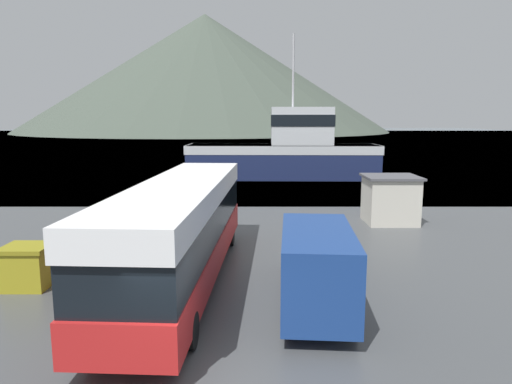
% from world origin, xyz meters
% --- Properties ---
extents(water_surface, '(240.00, 240.00, 0.00)m').
position_xyz_m(water_surface, '(0.00, 139.25, 0.00)').
color(water_surface, slate).
rests_on(water_surface, ground).
extents(hill_backdrop, '(151.69, 151.69, 48.20)m').
position_xyz_m(hill_backdrop, '(-19.89, 189.03, 24.10)').
color(hill_backdrop, '#424C42').
rests_on(hill_backdrop, ground).
extents(tour_bus, '(3.17, 13.04, 3.40)m').
position_xyz_m(tour_bus, '(-1.10, 6.11, 1.91)').
color(tour_bus, red).
rests_on(tour_bus, ground).
extents(delivery_van, '(2.39, 6.51, 2.43)m').
position_xyz_m(delivery_van, '(3.09, 4.07, 1.28)').
color(delivery_van, navy).
rests_on(delivery_van, ground).
extents(fishing_boat, '(17.51, 5.10, 12.87)m').
position_xyz_m(fishing_boat, '(4.15, 33.29, 2.41)').
color(fishing_boat, '#19234C').
rests_on(fishing_boat, water_surface).
extents(storage_bin, '(1.47, 1.32, 1.41)m').
position_xyz_m(storage_bin, '(-6.04, 5.51, 0.72)').
color(storage_bin, olive).
rests_on(storage_bin, ground).
extents(dock_kiosk, '(2.78, 2.62, 2.50)m').
position_xyz_m(dock_kiosk, '(8.40, 14.88, 1.26)').
color(dock_kiosk, beige).
rests_on(dock_kiosk, ground).
extents(small_boat, '(5.25, 5.78, 1.05)m').
position_xyz_m(small_boat, '(-2.08, 44.93, 0.53)').
color(small_boat, maroon).
rests_on(small_boat, water_surface).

